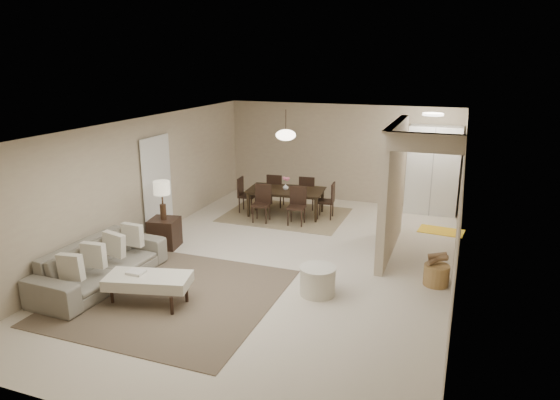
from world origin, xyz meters
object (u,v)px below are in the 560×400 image
at_px(side_table, 165,233).
at_px(wicker_basket, 436,275).
at_px(dining_table, 286,202).
at_px(pantry_cabinet, 433,170).
at_px(sofa, 101,264).
at_px(round_pouf, 318,281).
at_px(ottoman_bench, 148,281).

distance_m(side_table, wicker_basket, 5.15).
relative_size(wicker_basket, dining_table, 0.23).
bearing_deg(side_table, pantry_cabinet, 41.60).
bearing_deg(pantry_cabinet, sofa, -128.53).
relative_size(sofa, round_pouf, 4.12).
bearing_deg(sofa, ottoman_bench, -102.72).
bearing_deg(ottoman_bench, side_table, 103.05).
bearing_deg(ottoman_bench, sofa, 151.06).
height_order(side_table, dining_table, dining_table).
height_order(pantry_cabinet, dining_table, pantry_cabinet).
relative_size(round_pouf, wicker_basket, 1.41).
height_order(side_table, round_pouf, side_table).
distance_m(wicker_basket, dining_table, 4.52).
xyz_separation_m(sofa, side_table, (0.05, 1.81, -0.06)).
xyz_separation_m(ottoman_bench, round_pouf, (2.33, 1.18, -0.14)).
relative_size(pantry_cabinet, ottoman_bench, 1.54).
bearing_deg(round_pouf, wicker_basket, 29.77).
height_order(round_pouf, wicker_basket, round_pouf).
bearing_deg(round_pouf, pantry_cabinet, 75.38).
bearing_deg(side_table, wicker_basket, 0.75).
relative_size(side_table, dining_table, 0.33).
bearing_deg(sofa, round_pouf, -73.58).
relative_size(sofa, side_table, 4.11).
xyz_separation_m(pantry_cabinet, dining_table, (-3.21, -1.43, -0.74)).
bearing_deg(dining_table, ottoman_bench, -100.81).
bearing_deg(sofa, side_table, 0.56).
distance_m(pantry_cabinet, round_pouf, 5.38).
height_order(sofa, side_table, sofa).
bearing_deg(dining_table, sofa, -114.53).
bearing_deg(wicker_basket, sofa, -160.15).
xyz_separation_m(side_table, round_pouf, (3.41, -0.93, -0.07)).
bearing_deg(wicker_basket, round_pouf, -150.23).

